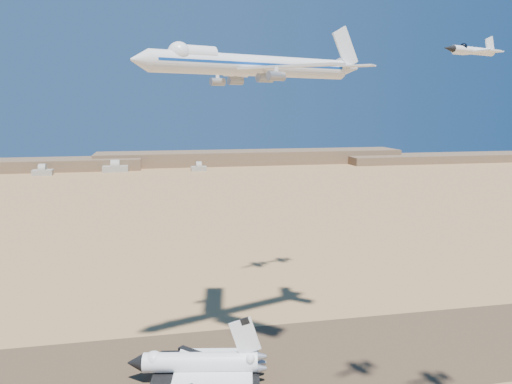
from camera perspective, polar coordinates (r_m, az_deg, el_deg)
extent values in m
plane|color=#A57B49|center=(158.66, -5.22, -19.37)|extent=(1200.00, 1200.00, 0.00)
cube|color=brown|center=(158.64, -5.22, -19.36)|extent=(600.00, 50.00, 0.06)
cube|color=brown|center=(694.67, -0.46, 3.99)|extent=(420.00, 60.00, 18.00)
cube|color=brown|center=(772.72, 20.87, 3.67)|extent=(300.00, 60.00, 11.00)
cube|color=#9D998B|center=(625.22, -23.18, 2.06)|extent=(22.00, 14.00, 6.50)
cube|color=#9D998B|center=(629.00, -15.76, 2.56)|extent=(30.00, 15.00, 7.50)
cube|color=#9D998B|center=(619.98, -6.56, 2.67)|extent=(19.00, 12.50, 5.50)
cylinder|color=white|center=(149.33, -6.46, -18.77)|extent=(32.11, 11.27, 5.54)
cone|color=black|center=(152.01, -13.60, -18.44)|extent=(5.34, 5.99, 5.26)
sphere|color=white|center=(150.67, -11.60, -18.30)|extent=(5.14, 5.14, 5.14)
cube|color=white|center=(150.12, -4.85, -19.56)|extent=(25.75, 27.33, 0.89)
cube|color=black|center=(150.48, -5.65, -19.70)|extent=(33.52, 28.78, 0.49)
cube|color=white|center=(145.22, -1.26, -16.15)|extent=(9.14, 2.37, 11.39)
cylinder|color=gray|center=(153.12, -11.53, -20.00)|extent=(0.36, 0.36, 3.16)
cylinder|color=black|center=(153.63, -11.52, -20.34)|extent=(1.15, 0.64, 1.09)
cylinder|color=gray|center=(155.33, -3.94, -19.36)|extent=(0.36, 0.36, 3.16)
cylinder|color=black|center=(155.84, -3.94, -19.69)|extent=(1.15, 0.64, 1.09)
cylinder|color=white|center=(139.60, -0.10, 14.24)|extent=(58.45, 25.05, 5.64)
cone|color=white|center=(126.24, -13.17, 14.49)|extent=(6.02, 6.78, 5.64)
sphere|color=white|center=(129.93, -8.79, 15.37)|extent=(5.82, 5.82, 5.82)
cube|color=white|center=(128.63, 3.91, 14.14)|extent=(24.79, 23.78, 0.62)
cube|color=white|center=(152.60, -2.31, 13.43)|extent=(11.88, 27.34, 0.62)
cube|color=white|center=(153.95, 11.55, 13.94)|extent=(10.51, 10.00, 0.44)
cube|color=white|center=(162.60, 8.75, 13.78)|extent=(6.58, 10.43, 0.44)
cube|color=white|center=(158.77, 10.18, 15.92)|extent=(9.69, 3.89, 12.60)
cylinder|color=gray|center=(131.66, 1.03, 12.90)|extent=(4.92, 3.61, 2.29)
cylinder|color=gray|center=(124.04, 2.31, 13.10)|extent=(4.92, 3.61, 2.29)
cylinder|color=gray|center=(145.35, -2.36, 12.58)|extent=(4.92, 3.61, 2.29)
cylinder|color=gray|center=(151.56, -4.43, 12.44)|extent=(4.92, 3.61, 2.29)
cylinder|color=white|center=(106.05, 23.55, 14.58)|extent=(11.72, 5.68, 1.40)
cone|color=black|center=(100.19, 21.19, 15.07)|extent=(2.90, 2.16, 1.30)
sphere|color=black|center=(103.64, 22.62, 15.05)|extent=(1.40, 1.40, 1.40)
cube|color=white|center=(106.86, 23.85, 14.41)|extent=(6.18, 8.75, 0.25)
cube|color=white|center=(110.22, 25.04, 14.26)|extent=(3.88, 5.47, 0.20)
cube|color=white|center=(110.53, 25.15, 14.97)|extent=(2.92, 1.34, 3.39)
cylinder|color=white|center=(196.40, 3.37, 13.63)|extent=(12.18, 6.17, 1.47)
cone|color=black|center=(191.91, 1.53, 13.73)|extent=(3.04, 2.30, 1.36)
sphere|color=black|center=(194.54, 2.62, 13.83)|extent=(1.47, 1.47, 1.47)
cube|color=white|center=(197.02, 3.62, 13.55)|extent=(6.60, 9.15, 0.26)
cube|color=white|center=(199.62, 4.60, 13.55)|extent=(4.14, 5.72, 0.21)
cube|color=white|center=(199.86, 4.65, 13.96)|extent=(3.03, 1.46, 3.55)
cylinder|color=white|center=(204.66, 6.85, 13.74)|extent=(11.74, 4.10, 1.37)
cone|color=black|center=(201.02, 5.10, 13.85)|extent=(2.77, 1.84, 1.27)
sphere|color=black|center=(203.16, 6.13, 13.93)|extent=(1.37, 1.37, 1.37)
cube|color=white|center=(205.16, 7.09, 13.67)|extent=(5.18, 8.42, 0.24)
cube|color=white|center=(207.29, 8.03, 13.67)|extent=(3.25, 5.27, 0.20)
cube|color=white|center=(207.50, 8.09, 14.04)|extent=(2.94, 0.94, 3.31)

